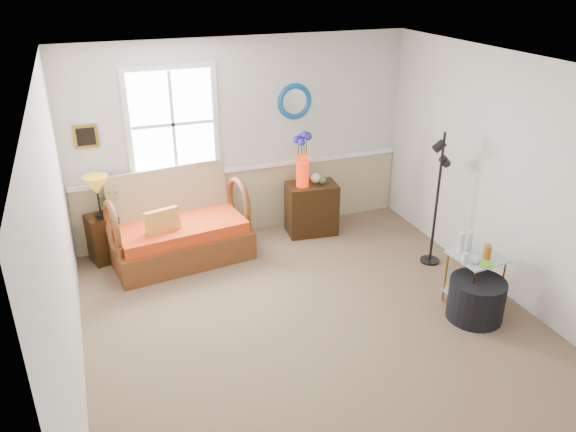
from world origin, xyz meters
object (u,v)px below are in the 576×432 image
object	(u,v)px
cabinet	(312,208)
lamp_stand	(104,238)
side_table	(473,281)
floor_lamp	(437,200)
loveseat	(178,219)
ottoman	(476,299)

from	to	relation	value
cabinet	lamp_stand	bearing A→B (deg)	-176.92
side_table	lamp_stand	bearing A→B (deg)	145.89
side_table	floor_lamp	size ratio (longest dim) A/B	0.37
loveseat	cabinet	distance (m)	1.83
loveseat	floor_lamp	world-z (taller)	floor_lamp
floor_lamp	side_table	bearing A→B (deg)	-94.96
floor_lamp	ottoman	size ratio (longest dim) A/B	2.89
lamp_stand	floor_lamp	world-z (taller)	floor_lamp
side_table	ottoman	world-z (taller)	side_table
side_table	floor_lamp	world-z (taller)	floor_lamp
cabinet	floor_lamp	xyz separation A→B (m)	(1.06, -1.29, 0.48)
cabinet	ottoman	xyz separation A→B (m)	(0.81, -2.48, -0.13)
cabinet	loveseat	bearing A→B (deg)	-169.80
lamp_stand	cabinet	distance (m)	2.72
floor_lamp	lamp_stand	bearing A→B (deg)	162.23
lamp_stand	cabinet	xyz separation A→B (m)	(2.71, -0.18, 0.05)
loveseat	side_table	world-z (taller)	loveseat
side_table	ottoman	distance (m)	0.24
loveseat	side_table	xyz separation A→B (m)	(2.74, -2.17, -0.23)
lamp_stand	ottoman	bearing A→B (deg)	-37.02
loveseat	floor_lamp	size ratio (longest dim) A/B	1.00
cabinet	floor_lamp	size ratio (longest dim) A/B	0.43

